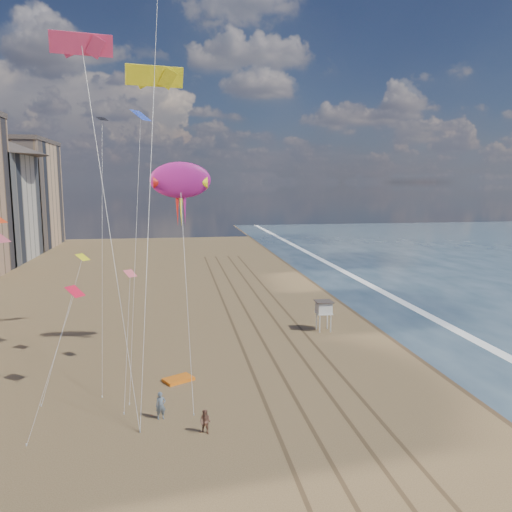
{
  "coord_description": "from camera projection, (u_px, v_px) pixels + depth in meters",
  "views": [
    {
      "loc": [
        -7.57,
        -19.74,
        16.36
      ],
      "look_at": [
        -0.09,
        26.0,
        9.5
      ],
      "focal_mm": 35.0,
      "sensor_mm": 36.0,
      "label": 1
    }
  ],
  "objects": [
    {
      "name": "wet_sand",
      "position": [
        383.0,
        309.0,
        64.96
      ],
      "size": [
        260.0,
        260.0,
        0.0
      ],
      "primitive_type": "plane",
      "color": "#42301E",
      "rests_on": "ground"
    },
    {
      "name": "foam",
      "position": [
        413.0,
        308.0,
        65.63
      ],
      "size": [
        260.0,
        260.0,
        0.0
      ],
      "primitive_type": "plane",
      "color": "white",
      "rests_on": "ground"
    },
    {
      "name": "tracks",
      "position": [
        275.0,
        339.0,
        52.57
      ],
      "size": [
        7.68,
        120.0,
        0.01
      ],
      "color": "brown",
      "rests_on": "ground"
    },
    {
      "name": "lifeguard_stand",
      "position": [
        324.0,
        308.0,
        55.13
      ],
      "size": [
        1.87,
        1.87,
        3.38
      ],
      "color": "white",
      "rests_on": "ground"
    },
    {
      "name": "grounded_kite",
      "position": [
        178.0,
        379.0,
        41.46
      ],
      "size": [
        2.77,
        2.43,
        0.27
      ],
      "primitive_type": "cube",
      "rotation": [
        0.0,
        0.0,
        0.49
      ],
      "color": "orange",
      "rests_on": "ground"
    },
    {
      "name": "show_kite",
      "position": [
        181.0,
        181.0,
        45.63
      ],
      "size": [
        4.99,
        7.12,
        20.46
      ],
      "color": "#A8197D",
      "rests_on": "ground"
    },
    {
      "name": "kite_flyer_a",
      "position": [
        161.0,
        406.0,
        34.67
      ],
      "size": [
        0.78,
        0.59,
        1.95
      ],
      "primitive_type": "imported",
      "rotation": [
        0.0,
        0.0,
        0.18
      ],
      "color": "slate",
      "rests_on": "ground"
    },
    {
      "name": "kite_flyer_b",
      "position": [
        205.0,
        422.0,
        32.64
      ],
      "size": [
        1.0,
        0.93,
        1.65
      ],
      "primitive_type": "imported",
      "rotation": [
        0.0,
        0.0,
        -0.5
      ],
      "color": "brown",
      "rests_on": "ground"
    },
    {
      "name": "parafoils",
      "position": [
        139.0,
        16.0,
        42.95
      ],
      "size": [
        11.0,
        9.16,
        13.96
      ],
      "color": "black",
      "rests_on": "ground"
    },
    {
      "name": "small_kites",
      "position": [
        74.0,
        209.0,
        41.29
      ],
      "size": [
        13.61,
        11.53,
        14.58
      ],
      "color": "#F05D6A",
      "rests_on": "ground"
    }
  ]
}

